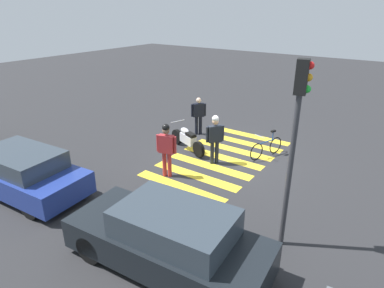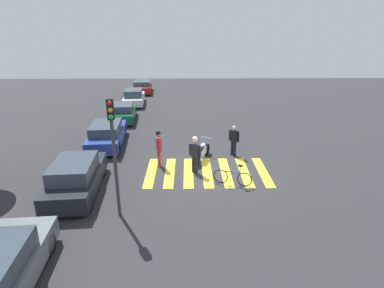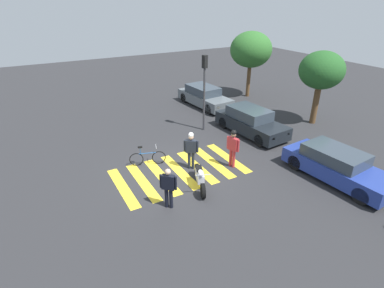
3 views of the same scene
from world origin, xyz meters
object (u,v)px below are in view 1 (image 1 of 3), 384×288
at_px(officer_by_motorcycle, 199,114).
at_px(traffic_light_pole, 296,130).
at_px(officer_on_foot, 215,136).
at_px(pedestrian_bystander, 166,146).
at_px(car_blue_hatchback, 20,171).
at_px(police_motorcycle, 187,139).
at_px(car_black_suv, 169,239).
at_px(leaning_bicycle, 266,147).

height_order(officer_by_motorcycle, traffic_light_pole, traffic_light_pole).
height_order(officer_on_foot, traffic_light_pole, traffic_light_pole).
distance_m(pedestrian_bystander, car_blue_hatchback, 4.54).
bearing_deg(police_motorcycle, car_black_suv, 122.17).
height_order(police_motorcycle, officer_on_foot, officer_on_foot).
bearing_deg(car_blue_hatchback, car_black_suv, -179.20).
bearing_deg(car_blue_hatchback, police_motorcycle, -113.26).
xyz_separation_m(officer_by_motorcycle, car_blue_hatchback, (1.72, 7.23, -0.29)).
distance_m(car_blue_hatchback, traffic_light_pole, 8.16).
height_order(police_motorcycle, pedestrian_bystander, pedestrian_bystander).
bearing_deg(leaning_bicycle, police_motorcycle, 23.66).
distance_m(police_motorcycle, officer_by_motorcycle, 1.92).
bearing_deg(traffic_light_pole, police_motorcycle, -32.47).
bearing_deg(leaning_bicycle, traffic_light_pole, 117.52).
relative_size(police_motorcycle, officer_by_motorcycle, 1.26).
relative_size(leaning_bicycle, car_blue_hatchback, 0.35).
xyz_separation_m(car_blue_hatchback, traffic_light_pole, (-7.52, -2.20, 2.27)).
height_order(police_motorcycle, officer_by_motorcycle, officer_by_motorcycle).
bearing_deg(officer_on_foot, officer_by_motorcycle, -45.03).
height_order(police_motorcycle, traffic_light_pole, traffic_light_pole).
bearing_deg(leaning_bicycle, pedestrian_bystander, 58.51).
height_order(leaning_bicycle, officer_on_foot, officer_on_foot).
distance_m(officer_on_foot, car_black_suv, 5.36).
distance_m(officer_on_foot, pedestrian_bystander, 1.93).
relative_size(pedestrian_bystander, traffic_light_pole, 0.43).
xyz_separation_m(officer_by_motorcycle, car_black_suv, (-4.04, 7.15, -0.25)).
distance_m(police_motorcycle, traffic_light_pole, 6.61).
relative_size(pedestrian_bystander, car_blue_hatchback, 0.39).
bearing_deg(police_motorcycle, leaning_bicycle, -156.34).
bearing_deg(car_blue_hatchback, officer_on_foot, -127.25).
height_order(officer_by_motorcycle, car_black_suv, officer_by_motorcycle).
height_order(leaning_bicycle, traffic_light_pole, traffic_light_pole).
bearing_deg(car_black_suv, car_blue_hatchback, 0.80).
height_order(pedestrian_bystander, car_black_suv, pedestrian_bystander).
distance_m(police_motorcycle, officer_on_foot, 1.67).
distance_m(car_black_suv, traffic_light_pole, 3.55).
bearing_deg(pedestrian_bystander, police_motorcycle, -71.58).
distance_m(police_motorcycle, pedestrian_bystander, 2.38).
distance_m(pedestrian_bystander, car_black_suv, 4.21).
relative_size(car_blue_hatchback, traffic_light_pole, 1.08).
xyz_separation_m(leaning_bicycle, pedestrian_bystander, (2.09, 3.41, 0.73)).
bearing_deg(police_motorcycle, pedestrian_bystander, 108.42).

